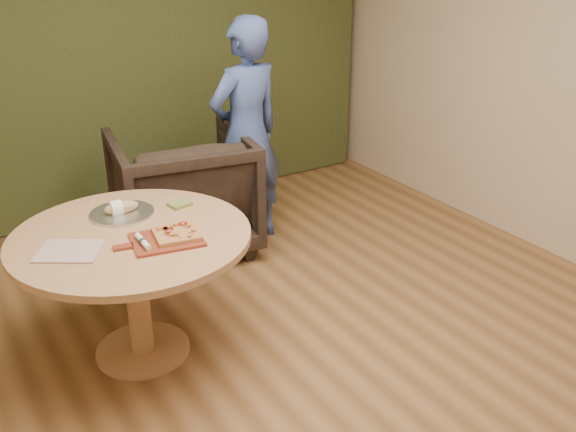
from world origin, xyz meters
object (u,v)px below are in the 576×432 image
(pizza_paddle, at_px, (165,240))
(flatbread_pizza, at_px, (176,234))
(serving_tray, at_px, (122,213))
(person_standing, at_px, (246,134))
(armchair, at_px, (182,186))
(bread_roll, at_px, (120,208))
(cutlery_roll, at_px, (143,242))
(pedestal_table, at_px, (133,257))

(pizza_paddle, distance_m, flatbread_pizza, 0.07)
(flatbread_pizza, distance_m, serving_tray, 0.47)
(person_standing, bearing_deg, pizza_paddle, 36.29)
(pizza_paddle, xyz_separation_m, armchair, (0.63, 1.29, -0.27))
(bread_roll, xyz_separation_m, person_standing, (1.19, 0.72, 0.05))
(person_standing, bearing_deg, serving_tray, 21.23)
(flatbread_pizza, bearing_deg, cutlery_roll, -179.37)
(flatbread_pizza, xyz_separation_m, bread_roll, (-0.15, 0.45, 0.02))
(flatbread_pizza, distance_m, person_standing, 1.57)
(cutlery_roll, bearing_deg, pedestal_table, 91.94)
(armchair, bearing_deg, pedestal_table, 65.32)
(flatbread_pizza, relative_size, bread_roll, 1.31)
(pedestal_table, distance_m, flatbread_pizza, 0.31)
(pizza_paddle, distance_m, bread_roll, 0.45)
(person_standing, bearing_deg, cutlery_roll, 33.51)
(serving_tray, xyz_separation_m, person_standing, (1.18, 0.72, 0.08))
(armchair, relative_size, person_standing, 0.58)
(cutlery_roll, bearing_deg, serving_tray, 85.72)
(pizza_paddle, xyz_separation_m, person_standing, (1.11, 1.17, 0.08))
(flatbread_pizza, height_order, cutlery_roll, flatbread_pizza)
(pedestal_table, bearing_deg, pizza_paddle, -57.08)
(flatbread_pizza, bearing_deg, pizza_paddle, -179.48)
(bread_roll, bearing_deg, pizza_paddle, -79.41)
(flatbread_pizza, relative_size, person_standing, 0.15)
(pedestal_table, xyz_separation_m, person_standing, (1.23, 0.99, 0.23))
(cutlery_roll, bearing_deg, pizza_paddle, 1.53)
(pedestal_table, relative_size, bread_roll, 6.54)
(bread_roll, bearing_deg, cutlery_roll, -93.98)
(cutlery_roll, bearing_deg, person_standing, 44.57)
(flatbread_pizza, xyz_separation_m, serving_tray, (-0.14, 0.45, -0.02))
(serving_tray, relative_size, bread_roll, 1.84)
(pizza_paddle, bearing_deg, pedestal_table, 132.35)
(cutlery_roll, distance_m, person_standing, 1.70)
(armchair, bearing_deg, cutlery_roll, 69.37)
(bread_roll, height_order, person_standing, person_standing)
(pedestal_table, xyz_separation_m, pizza_paddle, (0.12, -0.18, 0.15))
(serving_tray, bearing_deg, flatbread_pizza, -72.50)
(pizza_paddle, height_order, armchair, armchair)
(bread_roll, bearing_deg, person_standing, 31.27)
(armchair, bearing_deg, bread_roll, 59.19)
(pizza_paddle, height_order, flatbread_pizza, flatbread_pizza)
(cutlery_roll, relative_size, person_standing, 0.12)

